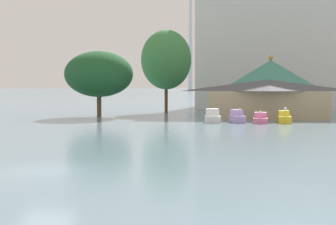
{
  "coord_description": "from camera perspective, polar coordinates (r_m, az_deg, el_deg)",
  "views": [
    {
      "loc": [
        8.53,
        -21.62,
        4.0
      ],
      "look_at": [
        3.2,
        20.28,
        1.7
      ],
      "focal_mm": 51.23,
      "sensor_mm": 36.0,
      "label": 1
    }
  ],
  "objects": [
    {
      "name": "ground_plane",
      "position": [
        23.59,
        -14.16,
        -6.75
      ],
      "size": [
        2000.0,
        2000.0,
        0.0
      ],
      "primitive_type": "plane",
      "color": "slate"
    },
    {
      "name": "pedal_boat_white",
      "position": [
        53.79,
        5.31,
        -0.53
      ],
      "size": [
        1.96,
        3.07,
        1.57
      ],
      "rotation": [
        0.0,
        0.0,
        -1.46
      ],
      "color": "white",
      "rests_on": "ground"
    },
    {
      "name": "pedal_boat_lavender",
      "position": [
        53.93,
        8.21,
        -0.57
      ],
      "size": [
        1.9,
        2.81,
        1.63
      ],
      "rotation": [
        0.0,
        0.0,
        -1.32
      ],
      "color": "#B299D8",
      "rests_on": "ground"
    },
    {
      "name": "pedal_boat_pink",
      "position": [
        53.44,
        10.95,
        -0.74
      ],
      "size": [
        1.73,
        2.75,
        1.4
      ],
      "rotation": [
        0.0,
        0.0,
        -1.65
      ],
      "color": "pink",
      "rests_on": "ground"
    },
    {
      "name": "pedal_boat_yellow",
      "position": [
        54.26,
        13.62,
        -0.63
      ],
      "size": [
        1.39,
        2.66,
        1.76
      ],
      "rotation": [
        0.0,
        0.0,
        -1.55
      ],
      "color": "yellow",
      "rests_on": "ground"
    },
    {
      "name": "boathouse",
      "position": [
        61.09,
        11.75,
        1.69
      ],
      "size": [
        15.48,
        6.4,
        4.88
      ],
      "color": "tan",
      "rests_on": "ground"
    },
    {
      "name": "green_roof_pavilion",
      "position": [
        69.34,
        12.1,
        3.38
      ],
      "size": [
        12.89,
        12.89,
        8.43
      ],
      "color": "brown",
      "rests_on": "ground"
    },
    {
      "name": "shoreline_tree_tall_left",
      "position": [
        63.64,
        -8.22,
        4.54
      ],
      "size": [
        8.97,
        8.97,
        8.63
      ],
      "color": "brown",
      "rests_on": "ground"
    },
    {
      "name": "shoreline_tree_mid",
      "position": [
        72.92,
        -0.22,
        6.3
      ],
      "size": [
        7.62,
        7.62,
        12.57
      ],
      "color": "brown",
      "rests_on": "ground"
    },
    {
      "name": "background_building_block",
      "position": [
        93.59,
        15.75,
        8.61
      ],
      "size": [
        39.93,
        15.87,
        26.26
      ],
      "color": "silver",
      "rests_on": "ground"
    }
  ]
}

